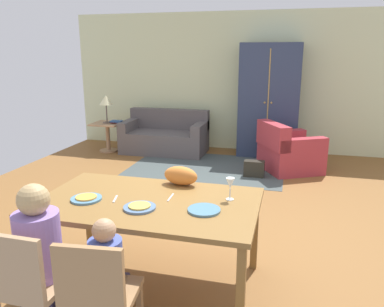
{
  "coord_description": "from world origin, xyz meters",
  "views": [
    {
      "loc": [
        0.99,
        -4.07,
        1.92
      ],
      "look_at": [
        -0.04,
        -0.16,
        0.85
      ],
      "focal_mm": 35.72,
      "sensor_mm": 36.0,
      "label": 1
    }
  ],
  "objects_px": {
    "person_child": "(109,286)",
    "couch": "(165,137)",
    "wine_glass": "(230,184)",
    "side_table": "(108,133)",
    "plate_near_child": "(140,208)",
    "plate_near_man": "(86,199)",
    "plate_near_woman": "(204,210)",
    "handbag": "(254,169)",
    "dining_chair_man": "(28,282)",
    "book_upper": "(116,121)",
    "armchair": "(288,152)",
    "dining_table": "(148,208)",
    "person_man": "(44,265)",
    "armoire": "(269,101)",
    "table_lamp": "(106,101)",
    "cat": "(181,176)",
    "book_lower": "(116,122)",
    "dining_chair_child": "(98,294)"
  },
  "relations": [
    {
      "from": "person_child",
      "to": "couch",
      "type": "bearing_deg",
      "value": 104.56
    },
    {
      "from": "wine_glass",
      "to": "side_table",
      "type": "relative_size",
      "value": 0.32
    },
    {
      "from": "plate_near_child",
      "to": "person_child",
      "type": "bearing_deg",
      "value": -90.35
    },
    {
      "from": "plate_near_man",
      "to": "plate_near_woman",
      "type": "distance_m",
      "value": 0.98
    },
    {
      "from": "wine_glass",
      "to": "handbag",
      "type": "distance_m",
      "value": 3.09
    },
    {
      "from": "plate_near_woman",
      "to": "handbag",
      "type": "bearing_deg",
      "value": 88.7
    },
    {
      "from": "dining_chair_man",
      "to": "book_upper",
      "type": "xyz_separation_m",
      "value": [
        -1.74,
        4.95,
        0.13
      ]
    },
    {
      "from": "couch",
      "to": "armchair",
      "type": "distance_m",
      "value": 2.48
    },
    {
      "from": "dining_table",
      "to": "side_table",
      "type": "bearing_deg",
      "value": 120.88
    },
    {
      "from": "person_man",
      "to": "book_upper",
      "type": "relative_size",
      "value": 5.04
    },
    {
      "from": "book_upper",
      "to": "handbag",
      "type": "height_order",
      "value": "book_upper"
    },
    {
      "from": "wine_glass",
      "to": "armoire",
      "type": "relative_size",
      "value": 0.09
    },
    {
      "from": "plate_near_child",
      "to": "person_man",
      "type": "distance_m",
      "value": 0.77
    },
    {
      "from": "plate_near_woman",
      "to": "handbag",
      "type": "relative_size",
      "value": 0.78
    },
    {
      "from": "dining_table",
      "to": "plate_near_child",
      "type": "bearing_deg",
      "value": -90.0
    },
    {
      "from": "table_lamp",
      "to": "handbag",
      "type": "relative_size",
      "value": 1.69
    },
    {
      "from": "dining_chair_man",
      "to": "armchair",
      "type": "relative_size",
      "value": 0.75
    },
    {
      "from": "dining_chair_man",
      "to": "person_man",
      "type": "xyz_separation_m",
      "value": [
        0.0,
        0.18,
        0.02
      ]
    },
    {
      "from": "cat",
      "to": "armoire",
      "type": "height_order",
      "value": "armoire"
    },
    {
      "from": "wine_glass",
      "to": "couch",
      "type": "relative_size",
      "value": 0.11
    },
    {
      "from": "plate_near_woman",
      "to": "person_man",
      "type": "xyz_separation_m",
      "value": [
        -0.98,
        -0.62,
        -0.26
      ]
    },
    {
      "from": "armchair",
      "to": "table_lamp",
      "type": "relative_size",
      "value": 2.16
    },
    {
      "from": "wine_glass",
      "to": "book_lower",
      "type": "height_order",
      "value": "wine_glass"
    },
    {
      "from": "wine_glass",
      "to": "person_child",
      "type": "xyz_separation_m",
      "value": [
        -0.64,
        -0.9,
        -0.46
      ]
    },
    {
      "from": "handbag",
      "to": "plate_near_woman",
      "type": "bearing_deg",
      "value": -91.3
    },
    {
      "from": "person_man",
      "to": "side_table",
      "type": "relative_size",
      "value": 1.91
    },
    {
      "from": "person_child",
      "to": "side_table",
      "type": "height_order",
      "value": "person_child"
    },
    {
      "from": "plate_near_man",
      "to": "person_child",
      "type": "distance_m",
      "value": 0.84
    },
    {
      "from": "plate_near_woman",
      "to": "person_man",
      "type": "relative_size",
      "value": 0.23
    },
    {
      "from": "plate_near_child",
      "to": "table_lamp",
      "type": "distance_m",
      "value": 4.91
    },
    {
      "from": "book_upper",
      "to": "wine_glass",
      "type": "bearing_deg",
      "value": -53.53
    },
    {
      "from": "dining_chair_child",
      "to": "plate_near_man",
      "type": "bearing_deg",
      "value": 122.85
    },
    {
      "from": "dining_table",
      "to": "wine_glass",
      "type": "height_order",
      "value": "wine_glass"
    },
    {
      "from": "wine_glass",
      "to": "handbag",
      "type": "height_order",
      "value": "wine_glass"
    },
    {
      "from": "dining_chair_man",
      "to": "book_upper",
      "type": "height_order",
      "value": "dining_chair_man"
    },
    {
      "from": "dining_chair_child",
      "to": "side_table",
      "type": "xyz_separation_m",
      "value": [
        -2.44,
        4.96,
        -0.11
      ]
    },
    {
      "from": "plate_near_man",
      "to": "dining_chair_child",
      "type": "bearing_deg",
      "value": -57.15
    },
    {
      "from": "armoire",
      "to": "book_upper",
      "type": "bearing_deg",
      "value": -169.66
    },
    {
      "from": "wine_glass",
      "to": "person_child",
      "type": "relative_size",
      "value": 0.2
    },
    {
      "from": "plate_near_man",
      "to": "book_lower",
      "type": "xyz_separation_m",
      "value": [
        -1.77,
        4.25,
        -0.18
      ]
    },
    {
      "from": "armchair",
      "to": "plate_near_woman",
      "type": "bearing_deg",
      "value": -98.76
    },
    {
      "from": "couch",
      "to": "armchair",
      "type": "relative_size",
      "value": 1.4
    },
    {
      "from": "cat",
      "to": "book_lower",
      "type": "relative_size",
      "value": 1.45
    },
    {
      "from": "dining_chair_man",
      "to": "cat",
      "type": "height_order",
      "value": "cat"
    },
    {
      "from": "dining_chair_man",
      "to": "dining_chair_child",
      "type": "height_order",
      "value": "same"
    },
    {
      "from": "cat",
      "to": "armoire",
      "type": "distance_m",
      "value": 4.19
    },
    {
      "from": "side_table",
      "to": "handbag",
      "type": "distance_m",
      "value": 3.14
    },
    {
      "from": "plate_near_woman",
      "to": "dining_chair_man",
      "type": "height_order",
      "value": "dining_chair_man"
    },
    {
      "from": "person_man",
      "to": "book_lower",
      "type": "height_order",
      "value": "person_man"
    },
    {
      "from": "couch",
      "to": "handbag",
      "type": "bearing_deg",
      "value": -31.64
    }
  ]
}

